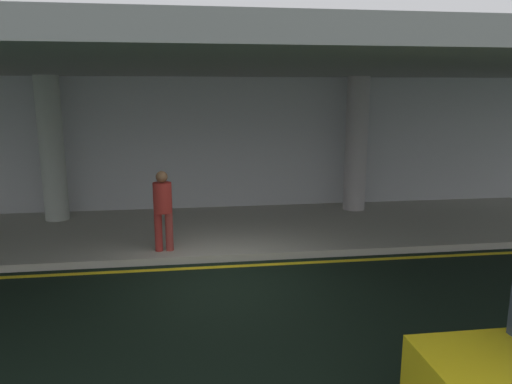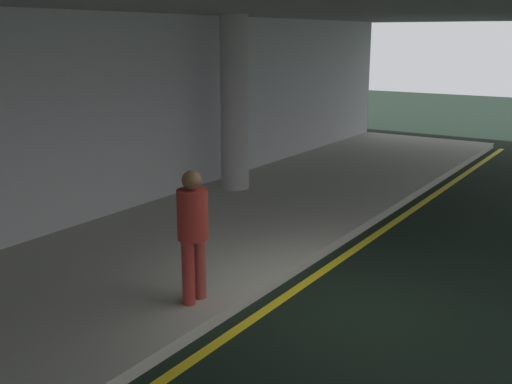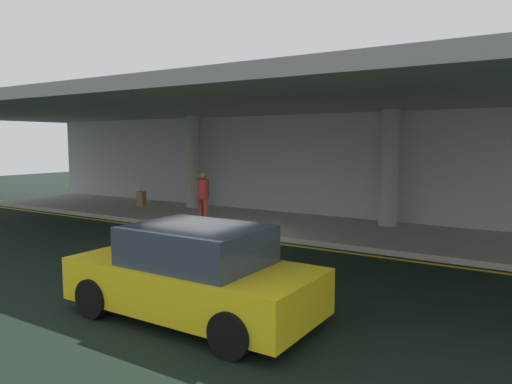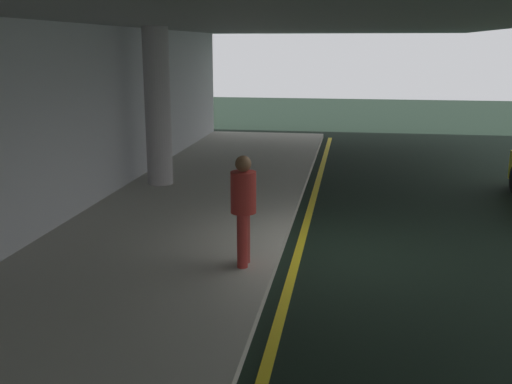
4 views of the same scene
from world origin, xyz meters
name	(u,v)px [view 1 (image 1 of 4)]	position (x,y,z in m)	size (l,w,h in m)	color
ground_plane	(223,281)	(0.00, 0.00, 0.00)	(60.00, 60.00, 0.00)	black
sidewalk	(214,230)	(0.00, 3.10, 0.07)	(26.00, 4.20, 0.15)	#A9A699
lane_stripe_yellow	(221,267)	(0.00, 0.74, 0.00)	(26.00, 0.14, 0.01)	yellow
support_column_far_left	(52,149)	(-4.00, 4.43, 1.97)	(0.60, 0.60, 3.65)	#A2AAA0
support_column_left_mid	(356,144)	(4.00, 4.43, 1.97)	(0.60, 0.60, 3.65)	#A49FA0
ceiling_overhang	(212,66)	(0.00, 2.60, 3.95)	(28.00, 13.20, 0.30)	gray
terminal_back_wall	(209,146)	(0.00, 5.35, 1.90)	(26.00, 0.30, 3.80)	#B2B5B8
traveler_with_luggage	(163,206)	(-1.12, 1.47, 1.11)	(0.38, 0.38, 1.68)	maroon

